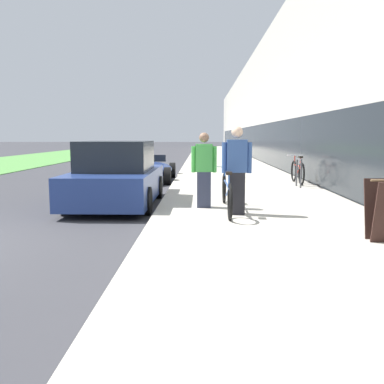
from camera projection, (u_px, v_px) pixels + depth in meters
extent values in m
cube|color=#BCB5A5|center=(222.00, 161.00, 26.96)|extent=(4.46, 70.00, 0.16)
cube|color=#BCB7AD|center=(308.00, 110.00, 34.25)|extent=(10.00, 70.00, 7.40)
cube|color=#1E2328|center=(246.00, 141.00, 34.68)|extent=(0.10, 63.00, 2.20)
cube|color=#518E42|center=(36.00, 159.00, 31.23)|extent=(6.97, 70.00, 0.03)
torus|color=black|center=(224.00, 188.00, 9.64)|extent=(0.06, 0.68, 0.68)
torus|color=black|center=(230.00, 202.00, 7.64)|extent=(0.06, 0.68, 0.68)
cylinder|color=#2D56A8|center=(227.00, 184.00, 8.61)|extent=(0.04, 1.71, 0.04)
cylinder|color=#2D56A8|center=(228.00, 192.00, 8.23)|extent=(0.04, 1.02, 0.31)
cylinder|color=#2D56A8|center=(229.00, 181.00, 7.96)|extent=(0.03, 0.03, 0.28)
cube|color=black|center=(229.00, 173.00, 7.94)|extent=(0.11, 0.22, 0.05)
cylinder|color=#2D56A8|center=(225.00, 173.00, 9.43)|extent=(0.03, 0.03, 0.29)
cylinder|color=silver|center=(225.00, 167.00, 9.41)|extent=(0.52, 0.03, 0.03)
cube|color=black|center=(236.00, 193.00, 8.27)|extent=(0.31, 0.23, 0.82)
cube|color=#33518E|center=(237.00, 156.00, 8.17)|extent=(0.38, 0.23, 0.62)
cylinder|color=#33518E|center=(224.00, 158.00, 8.18)|extent=(0.10, 0.10, 0.59)
cylinder|color=#33518E|center=(249.00, 158.00, 8.17)|extent=(0.10, 0.10, 0.59)
sphere|color=beige|center=(237.00, 132.00, 8.11)|extent=(0.22, 0.22, 0.22)
cube|color=#33384C|center=(204.00, 190.00, 9.06)|extent=(0.29, 0.21, 0.76)
cube|color=#4CB74C|center=(204.00, 158.00, 8.97)|extent=(0.36, 0.21, 0.58)
cylinder|color=#4CB74C|center=(193.00, 159.00, 8.98)|extent=(0.09, 0.09, 0.55)
cylinder|color=#4CB74C|center=(215.00, 159.00, 8.97)|extent=(0.09, 0.09, 0.55)
sphere|color=#936B51|center=(204.00, 138.00, 8.92)|extent=(0.21, 0.21, 0.21)
cylinder|color=#4C4C51|center=(301.00, 174.00, 12.38)|extent=(0.05, 0.05, 0.82)
cylinder|color=#4C4C51|center=(297.00, 172.00, 12.93)|extent=(0.05, 0.05, 0.82)
cylinder|color=#4C4C51|center=(299.00, 159.00, 12.60)|extent=(0.05, 0.55, 0.05)
torus|color=black|center=(294.00, 171.00, 14.18)|extent=(0.06, 0.70, 0.70)
torus|color=black|center=(301.00, 174.00, 13.09)|extent=(0.06, 0.70, 0.70)
cylinder|color=red|center=(298.00, 166.00, 13.61)|extent=(0.04, 0.93, 0.04)
cylinder|color=red|center=(299.00, 169.00, 13.40)|extent=(0.04, 0.56, 0.32)
cylinder|color=red|center=(300.00, 162.00, 13.24)|extent=(0.03, 0.03, 0.29)
cube|color=black|center=(301.00, 157.00, 13.22)|extent=(0.11, 0.22, 0.05)
cylinder|color=red|center=(295.00, 160.00, 14.04)|extent=(0.03, 0.03, 0.31)
cylinder|color=silver|center=(295.00, 155.00, 14.02)|extent=(0.52, 0.03, 0.03)
cube|color=#331E19|center=(384.00, 209.00, 6.32)|extent=(0.56, 0.20, 0.89)
cube|color=navy|center=(117.00, 185.00, 10.29)|extent=(1.84, 4.05, 0.70)
cube|color=#1E2328|center=(116.00, 156.00, 10.20)|extent=(1.58, 2.03, 0.70)
cylinder|color=black|center=(94.00, 187.00, 11.54)|extent=(0.22, 0.60, 0.60)
cylinder|color=black|center=(158.00, 187.00, 11.50)|extent=(0.22, 0.60, 0.60)
cylinder|color=black|center=(66.00, 200.00, 9.13)|extent=(0.22, 0.60, 0.60)
cylinder|color=black|center=(146.00, 201.00, 9.09)|extent=(0.22, 0.60, 0.60)
ellipsoid|color=navy|center=(149.00, 170.00, 15.96)|extent=(1.73, 4.35, 0.56)
cube|color=#1E2328|center=(150.00, 158.00, 16.44)|extent=(1.21, 0.04, 0.26)
cylinder|color=black|center=(132.00, 170.00, 17.24)|extent=(0.22, 0.60, 0.60)
cylinder|color=black|center=(172.00, 170.00, 17.20)|extent=(0.22, 0.60, 0.60)
cylinder|color=black|center=(121.00, 176.00, 14.74)|extent=(0.22, 0.60, 0.60)
cylinder|color=black|center=(167.00, 176.00, 14.70)|extent=(0.22, 0.60, 0.60)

